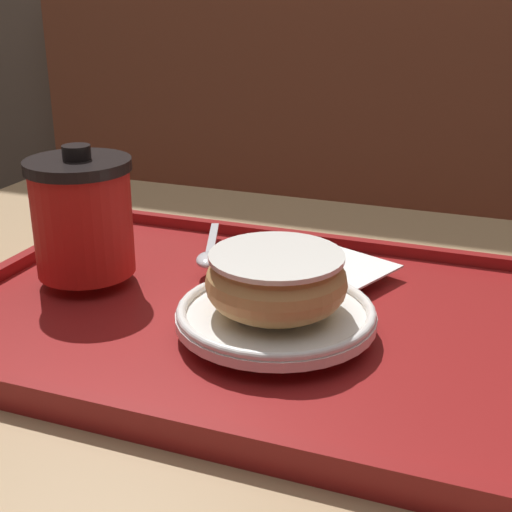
{
  "coord_description": "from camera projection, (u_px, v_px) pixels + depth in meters",
  "views": [
    {
      "loc": [
        0.18,
        -0.54,
        1.0
      ],
      "look_at": [
        -0.01,
        -0.02,
        0.79
      ],
      "focal_mm": 50.0,
      "sensor_mm": 36.0,
      "label": 1
    }
  ],
  "objects": [
    {
      "name": "napkin_paper",
      "position": [
        321.0,
        265.0,
        0.68
      ],
      "size": [
        0.15,
        0.14,
        0.0
      ],
      "rotation": [
        0.0,
        0.0,
        -0.39
      ],
      "color": "white",
      "rests_on": "serving_tray"
    },
    {
      "name": "serving_tray",
      "position": [
        256.0,
        317.0,
        0.61
      ],
      "size": [
        0.52,
        0.37,
        0.02
      ],
      "color": "maroon",
      "rests_on": "cafe_table"
    },
    {
      "name": "booth_bench",
      "position": [
        372.0,
        314.0,
        1.56
      ],
      "size": [
        1.73,
        0.44,
        1.0
      ],
      "color": "brown",
      "rests_on": "ground_plane"
    },
    {
      "name": "spoon",
      "position": [
        209.0,
        254.0,
        0.69
      ],
      "size": [
        0.06,
        0.13,
        0.01
      ],
      "rotation": [
        0.0,
        0.0,
        5.06
      ],
      "color": "silver",
      "rests_on": "serving_tray"
    },
    {
      "name": "coffee_cup_front",
      "position": [
        82.0,
        216.0,
        0.65
      ],
      "size": [
        0.1,
        0.1,
        0.12
      ],
      "color": "red",
      "rests_on": "serving_tray"
    },
    {
      "name": "cafe_table",
      "position": [
        277.0,
        463.0,
        0.69
      ],
      "size": [
        1.01,
        0.72,
        0.72
      ],
      "color": "tan",
      "rests_on": "ground_plane"
    },
    {
      "name": "donut_chocolate_glazed",
      "position": [
        276.0,
        280.0,
        0.56
      ],
      "size": [
        0.11,
        0.11,
        0.04
      ],
      "color": "tan",
      "rests_on": "plate_with_chocolate_donut"
    },
    {
      "name": "plate_with_chocolate_donut",
      "position": [
        276.0,
        314.0,
        0.57
      ],
      "size": [
        0.16,
        0.16,
        0.01
      ],
      "color": "white",
      "rests_on": "serving_tray"
    }
  ]
}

